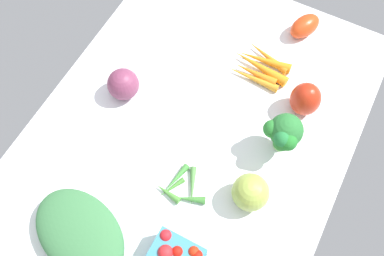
# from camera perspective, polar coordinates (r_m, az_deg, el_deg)

# --- Properties ---
(tablecloth) EXTENTS (1.04, 0.76, 0.02)m
(tablecloth) POSITION_cam_1_polar(r_m,az_deg,el_deg) (1.12, 0.00, -0.68)
(tablecloth) COLOR white
(tablecloth) RESTS_ON ground
(broccoli_head) EXTENTS (0.09, 0.09, 0.12)m
(broccoli_head) POSITION_cam_1_polar(r_m,az_deg,el_deg) (1.04, 11.81, -0.72)
(broccoli_head) COLOR #9BCC85
(broccoli_head) RESTS_ON tablecloth
(red_onion_center) EXTENTS (0.08, 0.08, 0.08)m
(red_onion_center) POSITION_cam_1_polar(r_m,az_deg,el_deg) (1.14, -8.89, 5.62)
(red_onion_center) COLOR #7A3654
(red_onion_center) RESTS_ON tablecloth
(leafy_greens_clump) EXTENTS (0.22, 0.27, 0.06)m
(leafy_greens_clump) POSITION_cam_1_polar(r_m,az_deg,el_deg) (1.03, -14.33, -12.98)
(leafy_greens_clump) COLOR #3A7543
(leafy_greens_clump) RESTS_ON tablecloth
(roma_tomato) EXTENTS (0.11, 0.09, 0.06)m
(roma_tomato) POSITION_cam_1_polar(r_m,az_deg,el_deg) (1.30, 14.37, 12.65)
(roma_tomato) COLOR red
(roma_tomato) RESTS_ON tablecloth
(carrot_bunch) EXTENTS (0.13, 0.17, 0.03)m
(carrot_bunch) POSITION_cam_1_polar(r_m,az_deg,el_deg) (1.21, 8.81, 7.87)
(carrot_bunch) COLOR orange
(carrot_bunch) RESTS_ON tablecloth
(heirloom_tomato_green) EXTENTS (0.09, 0.09, 0.09)m
(heirloom_tomato_green) POSITION_cam_1_polar(r_m,az_deg,el_deg) (1.01, 7.57, -8.23)
(heirloom_tomato_green) COLOR #9AB149
(heirloom_tomato_green) RESTS_ON tablecloth
(okra_pile) EXTENTS (0.11, 0.13, 0.02)m
(okra_pile) POSITION_cam_1_polar(r_m,az_deg,el_deg) (1.04, -1.47, -7.90)
(okra_pile) COLOR #438D3C
(okra_pile) RESTS_ON tablecloth
(bell_pepper_red) EXTENTS (0.11, 0.11, 0.10)m
(bell_pepper_red) POSITION_cam_1_polar(r_m,az_deg,el_deg) (1.14, 14.44, 3.64)
(bell_pepper_red) COLOR red
(bell_pepper_red) RESTS_ON tablecloth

